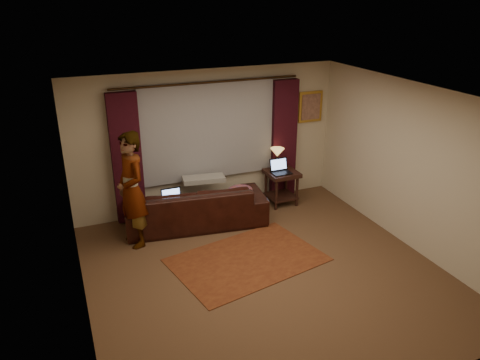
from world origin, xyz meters
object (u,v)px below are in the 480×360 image
Objects in this scene: tiffany_lamp at (277,159)px; end_table at (281,187)px; laptop_sofa at (173,198)px; laptop_table at (282,167)px; person at (132,190)px; sofa at (195,199)px.

end_table is at bearing -71.13° from tiffany_lamp.
tiffany_lamp reaches higher than laptop_sofa.
laptop_table is at bearing -93.33° from tiffany_lamp.
tiffany_lamp is 1.09× the size of laptop_table.
tiffany_lamp is at bearing 86.57° from laptop_table.
laptop_table is at bearing 84.95° from person.
tiffany_lamp reaches higher than sofa.
laptop_sofa is at bearing 20.77° from sofa.
sofa reaches higher than laptop_table.
sofa is 5.72× the size of tiffany_lamp.
person reaches higher than tiffany_lamp.
tiffany_lamp is (1.74, 0.33, 0.38)m from sofa.
sofa is 1.81m from tiffany_lamp.
end_table is (1.78, 0.20, -0.16)m from sofa.
tiffany_lamp reaches higher than laptop_table.
sofa is at bearing 90.97° from person.
person is (-1.11, -0.27, 0.46)m from sofa.
person reaches higher than end_table.
tiffany_lamp is (2.16, 0.43, 0.26)m from laptop_sofa.
laptop_table is (-0.06, -0.09, 0.46)m from end_table.
laptop_sofa is 2.17m from laptop_table.
laptop_table is (-0.01, -0.21, -0.08)m from tiffany_lamp.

